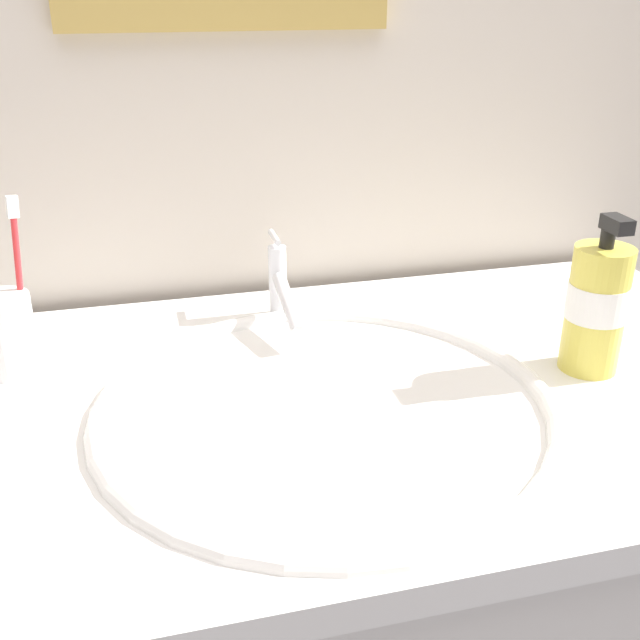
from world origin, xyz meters
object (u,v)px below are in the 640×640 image
at_px(faucet, 281,288).
at_px(soap_dispenser, 596,306).
at_px(toothbrush_cup, 5,334).
at_px(toothbrush_red, 18,270).

xyz_separation_m(faucet, soap_dispenser, (0.32, -0.22, 0.03)).
bearing_deg(toothbrush_cup, soap_dispenser, -13.86).
distance_m(toothbrush_red, soap_dispenser, 0.65).
bearing_deg(faucet, soap_dispenser, -34.43).
bearing_deg(toothbrush_red, soap_dispenser, -15.81).
xyz_separation_m(faucet, toothbrush_cup, (-0.33, -0.06, -0.00)).
distance_m(toothbrush_cup, toothbrush_red, 0.07).
xyz_separation_m(toothbrush_cup, toothbrush_red, (0.02, 0.02, 0.07)).
bearing_deg(faucet, toothbrush_cup, -170.20).
distance_m(faucet, soap_dispenser, 0.39).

